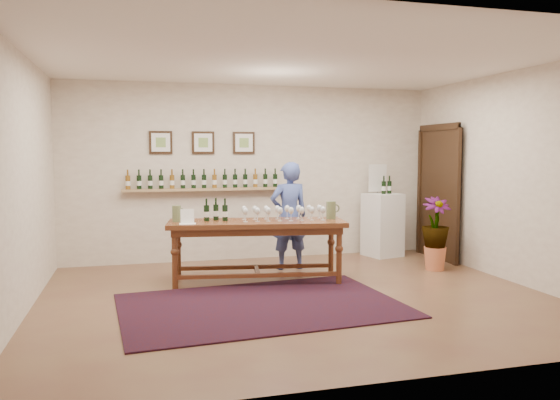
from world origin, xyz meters
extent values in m
plane|color=brown|center=(0.00, 0.00, 0.00)|extent=(6.00, 6.00, 0.00)
plane|color=beige|center=(0.00, 2.50, 1.40)|extent=(6.00, 0.00, 6.00)
plane|color=beige|center=(0.00, -2.50, 1.40)|extent=(6.00, 0.00, 6.00)
plane|color=beige|center=(-3.00, 0.00, 1.40)|extent=(0.00, 5.00, 5.00)
plane|color=beige|center=(3.00, 0.00, 1.40)|extent=(0.00, 5.00, 5.00)
plane|color=white|center=(0.00, 0.00, 2.80)|extent=(6.00, 6.00, 0.00)
cube|color=#9F8156|center=(-0.80, 2.41, 1.15)|extent=(2.50, 0.16, 0.04)
cube|color=black|center=(2.94, 1.70, 1.05)|extent=(0.10, 1.00, 2.10)
cube|color=black|center=(2.89, 1.70, 1.05)|extent=(0.04, 1.12, 2.22)
cube|color=black|center=(-1.45, 2.48, 1.88)|extent=(0.35, 0.03, 0.35)
cube|color=white|center=(-1.45, 2.46, 1.88)|extent=(0.28, 0.01, 0.28)
cube|color=#7B9E4F|center=(-1.45, 2.45, 1.88)|extent=(0.15, 0.00, 0.15)
cube|color=black|center=(-0.80, 2.48, 1.88)|extent=(0.35, 0.03, 0.35)
cube|color=white|center=(-0.80, 2.46, 1.88)|extent=(0.28, 0.01, 0.28)
cube|color=#7B9E4F|center=(-0.80, 2.45, 1.88)|extent=(0.15, 0.00, 0.15)
cube|color=black|center=(-0.15, 2.48, 1.88)|extent=(0.35, 0.03, 0.35)
cube|color=white|center=(-0.15, 2.46, 1.88)|extent=(0.28, 0.01, 0.28)
cube|color=#7B9E4F|center=(-0.15, 2.45, 1.88)|extent=(0.15, 0.00, 0.15)
cube|color=#3F0D0B|center=(-0.51, -0.27, 0.01)|extent=(3.24, 2.29, 0.02)
cube|color=#4A2012|center=(-0.30, 0.87, 0.79)|extent=(2.41, 1.09, 0.06)
cube|color=#4A2012|center=(-0.30, 0.87, 0.72)|extent=(2.27, 0.95, 0.11)
cylinder|color=#4A2012|center=(-1.38, 0.78, 0.38)|extent=(0.08, 0.08, 0.76)
cylinder|color=#4A2012|center=(0.70, 0.45, 0.38)|extent=(0.08, 0.08, 0.76)
cylinder|color=#4A2012|center=(-1.30, 1.30, 0.38)|extent=(0.08, 0.08, 0.76)
cylinder|color=#4A2012|center=(0.79, 0.97, 0.38)|extent=(0.08, 0.08, 0.76)
cube|color=#4A2012|center=(-0.34, 0.61, 0.15)|extent=(2.10, 0.38, 0.05)
cube|color=#4A2012|center=(-0.26, 1.14, 0.15)|extent=(2.10, 0.38, 0.05)
cube|color=#4A2012|center=(-0.30, 0.87, 0.15)|extent=(0.13, 0.53, 0.05)
cube|color=white|center=(-1.22, 0.81, 0.92)|extent=(0.22, 0.17, 0.19)
cube|color=white|center=(2.13, 2.15, 0.52)|extent=(0.63, 0.63, 1.04)
cube|color=white|center=(2.11, 2.31, 1.30)|extent=(0.36, 0.11, 0.51)
cone|color=#CC6D44|center=(2.39, 0.92, 0.17)|extent=(0.32, 0.32, 0.34)
imported|color=#183214|center=(2.39, 0.92, 0.64)|extent=(0.53, 0.53, 0.59)
imported|color=#3C4D90|center=(0.34, 1.57, 0.79)|extent=(0.61, 0.42, 1.59)
camera|label=1|loc=(-1.86, -6.13, 1.73)|focal=35.00mm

